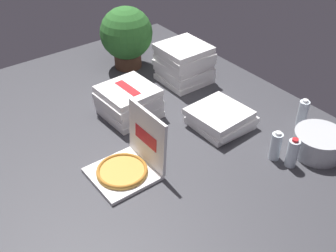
{
  "coord_description": "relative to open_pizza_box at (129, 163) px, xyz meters",
  "views": [
    {
      "loc": [
        1.65,
        -1.13,
        1.63
      ],
      "look_at": [
        0.03,
        0.1,
        0.14
      ],
      "focal_mm": 43.89,
      "sensor_mm": 36.0,
      "label": 1
    }
  ],
  "objects": [
    {
      "name": "pizza_stack_center_near",
      "position": [
        -0.02,
        0.73,
        -0.01
      ],
      "size": [
        0.38,
        0.38,
        0.13
      ],
      "color": "white",
      "rests_on": "ground_plane"
    },
    {
      "name": "pizza_stack_left_mid",
      "position": [
        -0.64,
        0.93,
        0.07
      ],
      "size": [
        0.38,
        0.38,
        0.29
      ],
      "color": "white",
      "rests_on": "ground_plane"
    },
    {
      "name": "ice_bucket",
      "position": [
        0.55,
        1.02,
        0.0
      ],
      "size": [
        0.31,
        0.31,
        0.15
      ],
      "primitive_type": "cylinder",
      "color": "#B7BABF",
      "rests_on": "ground_plane"
    },
    {
      "name": "water_bottle_2",
      "position": [
        0.53,
        0.79,
        0.02
      ],
      "size": [
        0.07,
        0.07,
        0.2
      ],
      "color": "white",
      "rests_on": "ground_plane"
    },
    {
      "name": "potted_plant",
      "position": [
        -1.11,
        0.7,
        0.21
      ],
      "size": [
        0.42,
        0.42,
        0.51
      ],
      "color": "#513323",
      "rests_on": "ground_plane"
    },
    {
      "name": "pizza_stack_left_far",
      "position": [
        -0.5,
        0.32,
        0.03
      ],
      "size": [
        0.37,
        0.37,
        0.21
      ],
      "color": "white",
      "rests_on": "ground_plane"
    },
    {
      "name": "water_bottle_0",
      "position": [
        0.42,
        0.77,
        0.02
      ],
      "size": [
        0.07,
        0.07,
        0.2
      ],
      "color": "white",
      "rests_on": "ground_plane"
    },
    {
      "name": "ground_plane",
      "position": [
        -0.1,
        0.24,
        -0.08
      ],
      "size": [
        3.2,
        2.4,
        0.02
      ],
      "primitive_type": "cube",
      "color": "#38383D"
    },
    {
      "name": "open_pizza_box",
      "position": [
        0.0,
        0.0,
        0.0
      ],
      "size": [
        0.35,
        0.37,
        0.37
      ],
      "color": "white",
      "rests_on": "ground_plane"
    },
    {
      "name": "water_bottle_1",
      "position": [
        0.3,
        1.18,
        0.02
      ],
      "size": [
        0.07,
        0.07,
        0.2
      ],
      "color": "white",
      "rests_on": "ground_plane"
    }
  ]
}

